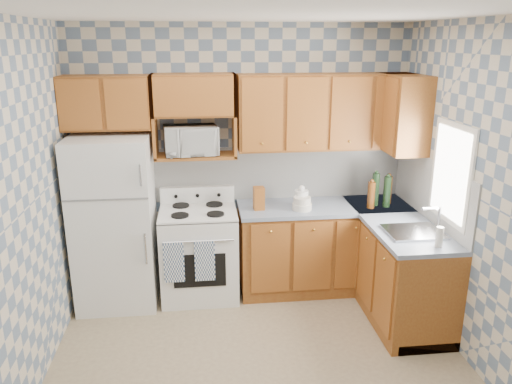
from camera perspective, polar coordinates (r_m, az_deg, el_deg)
floor at (r=4.28m, az=0.51°, el=-19.31°), size 3.40×3.40×0.00m
back_wall at (r=5.18m, az=-1.63°, el=3.78°), size 3.40×0.02×2.70m
right_wall at (r=4.20m, az=24.25°, el=-0.92°), size 0.02×3.20×2.70m
backsplash_back at (r=5.25m, az=2.75°, el=2.27°), size 2.60×0.02×0.56m
backsplash_right at (r=4.91m, az=19.31°, el=0.25°), size 0.02×1.60×0.56m
refrigerator at (r=5.04m, az=-15.84°, el=-3.31°), size 0.75×0.70×1.68m
stove_body at (r=5.14m, az=-6.49°, el=-7.04°), size 0.76×0.65×0.90m
cooktop at (r=4.97m, az=-6.67°, el=-2.24°), size 0.76×0.65×0.02m
backguard at (r=5.20m, az=-6.71°, el=-0.26°), size 0.76×0.08×0.17m
dish_towel_left at (r=4.80m, az=-9.36°, el=-7.94°), size 0.19×0.02×0.40m
dish_towel_right at (r=4.79m, az=-5.87°, el=-7.84°), size 0.19×0.02×0.40m
base_cabinets_back at (r=5.32m, az=7.69°, el=-6.36°), size 1.75×0.60×0.88m
base_cabinets_right at (r=5.06m, az=15.48°, el=-8.13°), size 0.60×1.60×0.88m
countertop_back at (r=5.15m, az=7.90°, el=-1.67°), size 1.77×0.63×0.04m
countertop_right at (r=4.88m, az=15.84°, el=-3.23°), size 0.63×1.60×0.04m
upper_cabinets_back at (r=5.06m, az=7.95°, el=9.08°), size 1.75×0.33×0.74m
upper_cabinets_fridge at (r=4.96m, az=-16.75°, el=9.78°), size 0.82×0.33×0.50m
upper_cabinets_right at (r=5.11m, az=16.29°, el=8.65°), size 0.33×0.70×0.74m
microwave_shelf at (r=4.98m, az=-6.88°, el=4.13°), size 0.80×0.33×0.03m
microwave at (r=4.95m, az=-7.48°, el=5.89°), size 0.55×0.41×0.28m
sink at (r=4.57m, az=17.55°, el=-4.42°), size 0.48×0.40×0.03m
window at (r=4.54m, az=21.43°, el=2.00°), size 0.02×0.66×0.86m
bottle_0 at (r=5.18m, az=13.49°, el=0.30°), size 0.07×0.07×0.33m
bottle_1 at (r=5.16m, az=14.75°, el=0.02°), size 0.07×0.07×0.31m
bottle_2 at (r=5.27m, az=14.86°, el=0.24°), size 0.07×0.07×0.29m
bottle_3 at (r=5.09m, az=13.02°, el=-0.34°), size 0.07×0.07×0.27m
knife_block at (r=4.93m, az=0.33°, el=-0.72°), size 0.11×0.11×0.23m
electric_kettle at (r=5.02m, az=5.21°, el=-0.76°), size 0.14×0.14×0.17m
food_containers at (r=4.95m, az=5.29°, el=-1.30°), size 0.19×0.19×0.13m
soap_bottle at (r=4.32m, az=20.23°, el=-4.84°), size 0.06×0.06×0.17m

